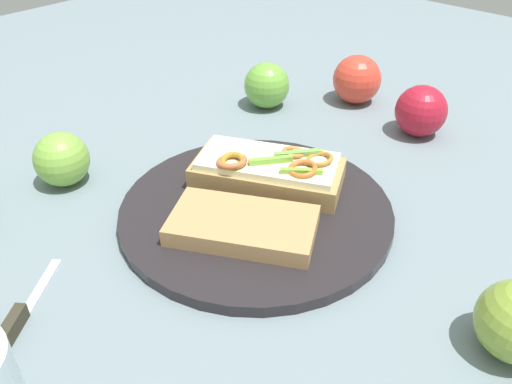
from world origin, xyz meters
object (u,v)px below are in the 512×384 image
Objects in this scene: apple_1 at (421,111)px; plate at (256,211)px; bread_slice_side at (243,225)px; apple_2 at (62,159)px; sandwich at (268,171)px; apple_5 at (267,85)px; knife at (19,317)px; apple_4 at (357,79)px.

plate is at bearing -7.40° from apple_1.
bread_slice_side is 2.26× the size of apple_2.
apple_2 is (0.07, -0.25, 0.01)m from bread_slice_side.
apple_1 is (-0.31, 0.04, 0.03)m from plate.
apple_1 is at bearing 147.64° from apple_2.
sandwich is at bearing -154.68° from plate.
apple_2 is at bearing -6.65° from apple_5.
apple_5 is (-0.28, -0.21, 0.01)m from bread_slice_side.
knife is at bearing -10.72° from plate.
knife is (0.27, -0.05, -0.00)m from plate.
apple_2 is at bearing -63.80° from plate.
apple_4 is 0.15m from apple_5.
apple_4 is 0.74× the size of knife.
knife is at bearing 48.77° from apple_2.
sandwich reaches higher than plate.
knife is at bearing -137.28° from bread_slice_side.
sandwich reaches higher than knife.
sandwich is 2.66× the size of apple_1.
sandwich is 2.88× the size of apple_2.
plate is at bearing 116.20° from apple_2.
apple_4 is (-0.39, -0.11, 0.02)m from bread_slice_side.
bread_slice_side is at bearing 26.22° from plate.
bread_slice_side is 0.41m from apple_4.
bread_slice_side is at bearing 16.33° from apple_4.
apple_5 reaches higher than plate.
plate is at bearing 39.17° from apple_5.
apple_2 reaches higher than knife.
apple_5 reaches higher than sandwich.
apple_4 is (-0.03, -0.13, 0.00)m from apple_1.
sandwich is 1.88× the size of knife.
apple_1 is 0.59m from knife.
knife is (0.16, 0.18, -0.03)m from apple_2.
sandwich is at bearing 127.34° from apple_2.
apple_5 is at bearing -70.55° from apple_1.
plate is 4.23× the size of apple_1.
apple_1 is 1.09× the size of apple_2.
apple_2 is at bearing 11.63° from knife.
apple_2 is at bearing -168.88° from sandwich.
bread_slice_side is 0.36m from apple_1.
apple_1 is at bearing -46.07° from knife.
apple_5 is (-0.19, -0.17, 0.00)m from sandwich.
apple_1 is at bearing 58.05° from bread_slice_side.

